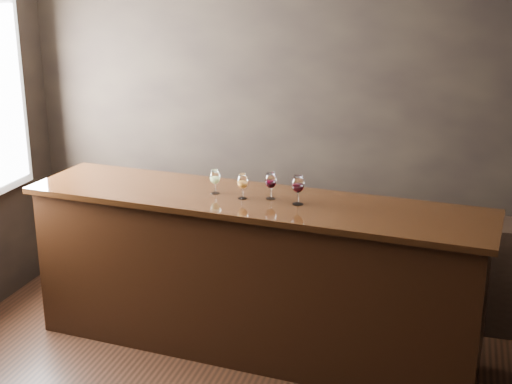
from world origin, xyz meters
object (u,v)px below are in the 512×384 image
(glass_red_a, at_px, (271,181))
(glass_red_b, at_px, (298,185))
(bar_counter, at_px, (253,278))
(glass_white, at_px, (215,178))
(back_bar_shelf, at_px, (383,264))
(glass_amber, at_px, (242,182))

(glass_red_a, bearing_deg, glass_red_b, -17.51)
(bar_counter, distance_m, glass_white, 0.79)
(glass_red_b, bearing_deg, glass_white, 173.30)
(back_bar_shelf, distance_m, glass_amber, 1.54)
(back_bar_shelf, xyz_separation_m, glass_red_b, (-0.52, -0.89, 0.89))
(glass_white, relative_size, glass_red_a, 0.93)
(glass_red_b, bearing_deg, glass_red_a, 162.49)
(back_bar_shelf, distance_m, glass_red_a, 1.41)
(glass_amber, xyz_separation_m, glass_red_b, (0.40, -0.02, 0.02))
(glass_white, distance_m, glass_red_b, 0.63)
(glass_red_a, bearing_deg, bar_counter, -166.12)
(bar_counter, distance_m, glass_red_b, 0.83)
(bar_counter, distance_m, back_bar_shelf, 1.22)
(back_bar_shelf, relative_size, glass_white, 13.63)
(bar_counter, relative_size, glass_amber, 17.85)
(bar_counter, height_order, glass_white, glass_white)
(glass_red_b, bearing_deg, bar_counter, 173.86)
(bar_counter, xyz_separation_m, glass_red_b, (0.34, -0.04, 0.76))
(glass_amber, height_order, glass_red_b, glass_red_b)
(glass_amber, bearing_deg, glass_white, 165.52)
(back_bar_shelf, xyz_separation_m, glass_red_a, (-0.73, -0.82, 0.88))
(bar_counter, relative_size, glass_white, 18.33)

